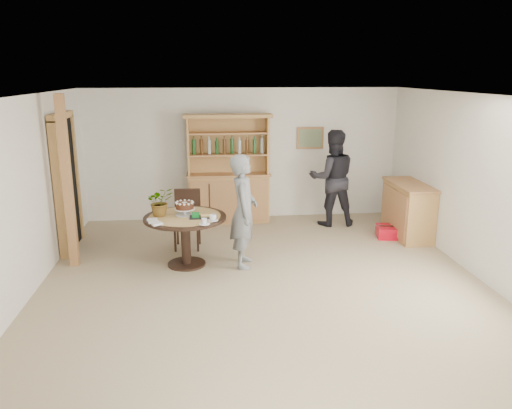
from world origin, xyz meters
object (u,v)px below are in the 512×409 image
(sideboard, at_px, (408,210))
(teen_boy, at_px, (244,211))
(dining_table, at_px, (185,226))
(hutch, at_px, (229,186))
(adult_person, at_px, (332,178))
(dining_chair, at_px, (187,215))
(red_suitcase, at_px, (395,232))

(sideboard, distance_m, teen_boy, 3.15)
(sideboard, relative_size, dining_table, 1.05)
(hutch, bearing_deg, dining_table, -108.81)
(hutch, xyz_separation_m, adult_person, (1.90, -0.42, 0.20))
(hutch, bearing_deg, dining_chair, -118.45)
(dining_table, distance_m, teen_boy, 0.89)
(hutch, distance_m, adult_person, 1.95)
(hutch, relative_size, red_suitcase, 3.08)
(sideboard, bearing_deg, adult_person, 144.39)
(teen_boy, height_order, red_suitcase, teen_boy)
(sideboard, distance_m, adult_person, 1.47)
(dining_chair, distance_m, teen_boy, 1.29)
(hutch, distance_m, dining_table, 2.33)
(sideboard, xyz_separation_m, adult_person, (-1.14, 0.82, 0.42))
(teen_boy, xyz_separation_m, red_suitcase, (2.70, 1.00, -0.73))
(dining_table, xyz_separation_m, teen_boy, (0.85, -0.10, 0.23))
(adult_person, distance_m, red_suitcase, 1.49)
(sideboard, height_order, adult_person, adult_person)
(dining_chair, xyz_separation_m, red_suitcase, (3.55, 0.07, -0.43))
(hutch, relative_size, dining_chair, 2.16)
(dining_table, distance_m, dining_chair, 0.83)
(adult_person, bearing_deg, dining_chair, 21.41)
(dining_chair, distance_m, adult_person, 2.83)
(teen_boy, bearing_deg, sideboard, -62.85)
(hutch, xyz_separation_m, dining_table, (-0.75, -2.21, -0.08))
(sideboard, relative_size, teen_boy, 0.76)
(dining_table, bearing_deg, adult_person, 33.99)
(dining_chair, bearing_deg, sideboard, 5.92)
(dining_table, bearing_deg, hutch, 71.19)
(sideboard, bearing_deg, hutch, 157.79)
(dining_chair, relative_size, teen_boy, 0.57)
(hutch, height_order, red_suitcase, hutch)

